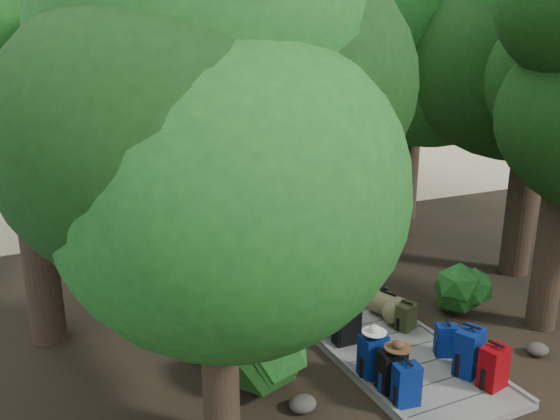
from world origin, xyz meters
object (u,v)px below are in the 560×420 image
backpack_left_a (407,383)px  backpack_left_c (373,354)px  backpack_right_a (494,365)px  duffel_right_khaki (388,305)px  backpack_left_b (392,369)px  backpack_left_d (328,318)px  kayak (102,191)px  backpack_right_d (406,315)px  backpack_right_b (469,349)px  duffel_right_black (371,293)px  lone_suitcase_on_sand (207,192)px  sun_lounger (276,172)px  suitcase_on_boardwalk (347,324)px  backpack_right_c (446,338)px

backpack_left_a → backpack_left_c: size_ratio=0.90×
backpack_right_a → duffel_right_khaki: 2.54m
backpack_left_b → backpack_left_d: (0.04, 1.91, -0.08)m
backpack_left_b → backpack_left_a: bearing=-86.2°
kayak → backpack_right_a: bearing=-76.7°
backpack_left_c → duffel_right_khaki: backpack_left_c is taller
backpack_left_b → backpack_right_d: 1.96m
backpack_right_b → duffel_right_black: 2.69m
backpack_left_b → backpack_right_a: 1.52m
lone_suitcase_on_sand → backpack_left_b: bearing=-89.5°
backpack_left_d → sun_lounger: 13.14m
backpack_left_d → duffel_right_black: bearing=23.4°
backpack_left_d → backpack_left_a: bearing=-93.8°
backpack_right_a → duffel_right_black: size_ratio=0.97×
backpack_right_a → suitcase_on_boardwalk: (-1.28, 2.00, -0.01)m
backpack_right_a → suitcase_on_boardwalk: size_ratio=1.03×
backpack_left_d → backpack_right_b: backpack_right_b is taller
backpack_left_a → backpack_right_d: bearing=61.6°
backpack_right_a → duffel_right_khaki: bearing=79.9°
backpack_left_c → suitcase_on_boardwalk: bearing=78.5°
sun_lounger → backpack_right_b: bearing=-111.2°
backpack_right_d → suitcase_on_boardwalk: size_ratio=0.77×
backpack_left_a → backpack_right_a: backpack_right_a is taller
backpack_left_a → backpack_left_c: (-0.03, 0.78, 0.04)m
duffel_right_khaki → suitcase_on_boardwalk: size_ratio=0.96×
backpack_left_c → duffel_right_khaki: 2.09m
backpack_right_b → backpack_right_d: backpack_right_b is taller
duffel_right_black → lone_suitcase_on_sand: size_ratio=1.11×
backpack_left_d → duffel_right_khaki: backpack_left_d is taller
lone_suitcase_on_sand → kayak: (-3.14, 2.47, -0.17)m
backpack_left_a → backpack_right_a: size_ratio=0.94×
backpack_right_b → lone_suitcase_on_sand: bearing=69.3°
duffel_right_black → lone_suitcase_on_sand: lone_suitcase_on_sand is taller
backpack_right_a → backpack_right_c: size_ratio=1.21×
backpack_left_c → lone_suitcase_on_sand: 11.44m
backpack_left_c → backpack_right_c: 1.43m
backpack_left_b → lone_suitcase_on_sand: backpack_left_b is taller
backpack_right_d → duffel_right_khaki: size_ratio=0.79×
kayak → backpack_right_c: bearing=-75.8°
backpack_left_a → kayak: 14.81m
backpack_right_a → sun_lounger: backpack_right_a is taller
backpack_left_c → backpack_right_a: 1.74m
backpack_left_c → backpack_right_d: (1.38, 0.99, -0.11)m
backpack_left_d → kayak: 12.59m
duffel_right_khaki → duffel_right_black: bearing=71.7°
backpack_left_b → backpack_right_c: bearing=21.6°
backpack_left_b → backpack_right_b: size_ratio=0.86×
backpack_right_b → backpack_left_b: bearing=152.1°
backpack_right_d → duffel_right_khaki: bearing=68.0°
backpack_left_c → backpack_right_c: backpack_left_c is taller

